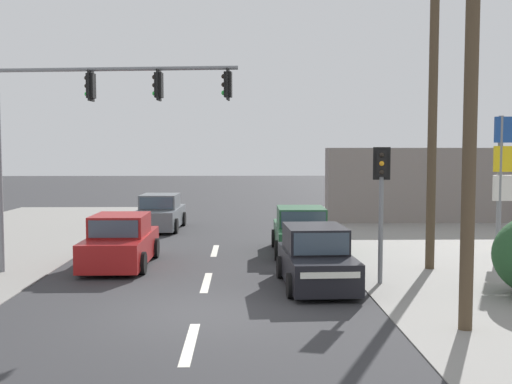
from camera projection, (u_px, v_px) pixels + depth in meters
name	position (u px, v px, depth m)	size (l,w,h in m)	color
ground_plane	(198.00, 313.00, 12.77)	(140.00, 140.00, 0.00)	#303033
lane_dash_near	(190.00, 343.00, 10.78)	(0.20, 2.40, 0.01)	silver
lane_dash_mid	(206.00, 282.00, 15.76)	(0.20, 2.40, 0.01)	silver
lane_dash_far	(215.00, 251.00, 20.75)	(0.20, 2.40, 0.01)	silver
utility_pole_foreground_right	(465.00, 54.00, 11.17)	(3.78, 0.60, 9.83)	#4C3D2B
utility_pole_midground_right	(433.00, 73.00, 17.12)	(1.80, 0.26, 10.90)	#4C3D2B
traffic_signal_mast	(80.00, 119.00, 16.56)	(6.86, 1.02, 6.00)	slate
pedestal_signal_right_kerb	(381.00, 192.00, 15.40)	(0.44, 0.31, 3.56)	slate
shopfront_wall_far	(450.00, 185.00, 28.86)	(12.00, 1.00, 3.60)	gray
sedan_receding_far	(301.00, 233.00, 20.19)	(1.94, 4.26, 1.56)	#235633
sedan_oncoming_near	(121.00, 243.00, 18.01)	(1.90, 4.24, 1.56)	maroon
sedan_crossing_left	(160.00, 214.00, 26.33)	(1.99, 4.29, 1.56)	slate
hatchback_kerbside_parked	(316.00, 259.00, 15.29)	(1.91, 3.70, 1.53)	black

